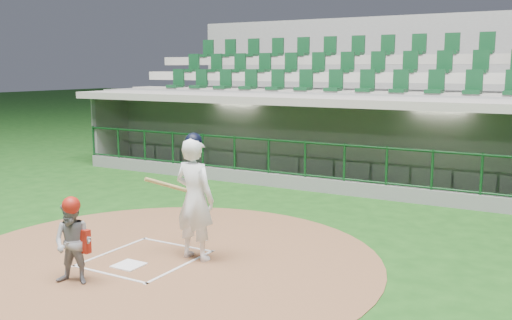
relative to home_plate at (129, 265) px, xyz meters
The scene contains 8 objects.
ground 0.70m from the home_plate, 90.00° to the left, with size 120.00×120.00×0.00m, color #164313.
dirt_circle 0.58m from the home_plate, 59.04° to the left, with size 7.20×7.20×0.01m, color brown.
home_plate is the anchor object (origin of this frame).
batter_box_chalk 0.40m from the home_plate, 90.00° to the left, with size 1.55×1.80×0.01m.
dugout_structure 8.58m from the home_plate, 88.87° to the left, with size 16.40×3.70×3.00m.
seating_deck 11.69m from the home_plate, 90.00° to the left, with size 17.00×6.72×5.15m.
batter 1.50m from the home_plate, 49.04° to the left, with size 0.92×0.91×2.10m.
catcher 1.15m from the home_plate, 100.42° to the right, with size 0.71×0.62×1.30m.
Camera 1 is at (6.10, -7.26, 3.14)m, focal length 40.00 mm.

